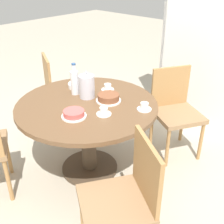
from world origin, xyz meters
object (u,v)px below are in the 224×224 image
object	(u,v)px
coffee_pot	(87,86)
cup_c	(144,107)
chair_d	(175,109)
bookshelf	(204,49)
cake_main	(108,98)
chair_a	(61,89)
cup_b	(108,88)
cup_a	(104,112)
cake_second	(74,114)
chair_c	(124,198)
water_bottle	(75,82)

from	to	relation	value
coffee_pot	cup_c	bearing A→B (deg)	16.06
chair_d	bookshelf	xyz separation A→B (m)	(-0.13, 0.75, 0.42)
coffee_pot	bookshelf	bearing A→B (deg)	76.65
bookshelf	cake_main	xyz separation A→B (m)	(-0.15, -1.40, -0.17)
chair_a	cake_main	world-z (taller)	chair_a
chair_d	bookshelf	distance (m)	0.87
bookshelf	cup_b	size ratio (longest dim) A/B	14.95
chair_d	cup_a	bearing A→B (deg)	-160.27
cake_main	cake_second	distance (m)	0.38
chair_a	cup_a	bearing A→B (deg)	-173.36
cake_second	cup_a	size ratio (longest dim) A/B	1.63
chair_c	cup_c	world-z (taller)	chair_c
chair_a	cup_a	size ratio (longest dim) A/B	7.30
chair_a	cake_second	xyz separation A→B (m)	(0.92, -0.58, 0.25)
chair_c	cup_c	xyz separation A→B (m)	(-0.36, 0.67, 0.25)
bookshelf	chair_c	bearing A→B (deg)	104.74
water_bottle	cup_b	bearing A→B (deg)	57.73
coffee_pot	chair_a	bearing A→B (deg)	159.85
chair_d	cake_second	size ratio (longest dim) A/B	4.47
cake_second	cup_c	xyz separation A→B (m)	(0.33, 0.46, -0.00)
cup_a	water_bottle	bearing A→B (deg)	166.90
bookshelf	cake_main	bearing A→B (deg)	83.75
cake_main	cake_second	xyz separation A→B (m)	(-0.01, -0.38, -0.01)
cup_a	cup_b	world-z (taller)	same
cake_second	cup_b	distance (m)	0.57
chair_a	cake_main	xyz separation A→B (m)	(0.93, -0.20, 0.26)
chair_a	chair_d	distance (m)	1.29
bookshelf	cup_b	xyz separation A→B (m)	(-0.32, -1.23, -0.17)
coffee_pot	chair_c	bearing A→B (deg)	-30.86
cup_c	chair_c	bearing A→B (deg)	-61.82
water_bottle	cup_a	bearing A→B (deg)	-13.10
coffee_pot	water_bottle	xyz separation A→B (m)	(-0.13, -0.02, 0.01)
cake_main	cake_second	bearing A→B (deg)	-91.28
cake_main	coffee_pot	bearing A→B (deg)	-161.31
chair_c	bookshelf	world-z (taller)	bookshelf
cake_second	cup_b	size ratio (longest dim) A/B	1.63
cake_second	chair_a	bearing A→B (deg)	147.68
coffee_pot	cup_b	distance (m)	0.25
bookshelf	cake_second	distance (m)	1.79
bookshelf	coffee_pot	distance (m)	1.51
chair_d	cake_main	bearing A→B (deg)	-173.83
cup_c	cake_second	bearing A→B (deg)	-125.34
bookshelf	cup_b	distance (m)	1.28
water_bottle	cup_a	world-z (taller)	water_bottle
bookshelf	cake_main	size ratio (longest dim) A/B	8.26
chair_a	bookshelf	world-z (taller)	bookshelf
water_bottle	chair_d	bearing A→B (deg)	50.36
coffee_pot	cup_c	xyz separation A→B (m)	(0.51, 0.15, -0.08)
chair_c	coffee_pot	world-z (taller)	coffee_pot
chair_c	cup_b	bearing A→B (deg)	170.94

